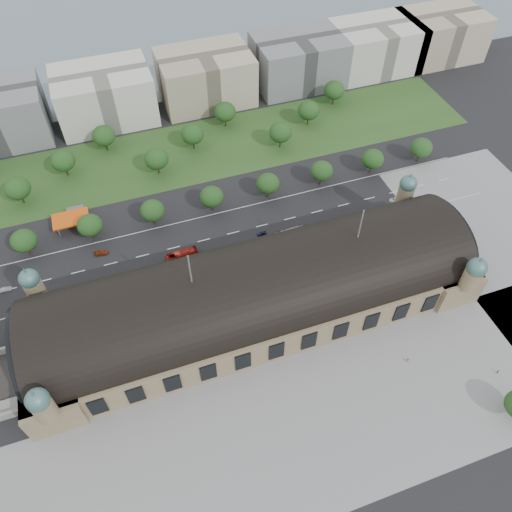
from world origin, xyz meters
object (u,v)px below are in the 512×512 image
object	(u,v)px
traffic_car_6	(394,199)
parked_car_1	(62,313)
bus_west	(182,255)
traffic_car_1	(5,289)
traffic_car_4	(262,233)
pedestrian_1	(498,372)
parked_car_6	(173,276)
bus_east	(286,239)
parked_car_0	(86,304)
pedestrian_0	(408,360)
petrol_station	(74,216)
bus_mid	(292,233)
parked_car_4	(149,281)
parked_car_2	(34,320)
parked_car_5	(96,303)
parked_car_3	(89,305)
traffic_car_3	(102,253)

from	to	relation	value
traffic_car_6	parked_car_1	world-z (taller)	parked_car_1
bus_west	traffic_car_1	bearing A→B (deg)	79.96
parked_car_1	traffic_car_1	bearing A→B (deg)	-165.50
bus_west	traffic_car_6	bearing A→B (deg)	-93.80
traffic_car_4	pedestrian_1	size ratio (longest dim) A/B	2.15
parked_car_6	bus_east	world-z (taller)	bus_east
traffic_car_1	parked_car_1	size ratio (longest dim) A/B	0.86
parked_car_0	pedestrian_0	distance (m)	109.97
petrol_station	traffic_car_4	xyz separation A→B (m)	(68.18, -31.76, -2.31)
parked_car_1	bus_mid	world-z (taller)	bus_mid
petrol_station	traffic_car_1	size ratio (longest dim) A/B	3.27
traffic_car_6	parked_car_4	distance (m)	105.51
traffic_car_6	parked_car_2	distance (m)	146.04
parked_car_4	bus_mid	bearing A→B (deg)	73.56
parked_car_1	bus_west	bearing A→B (deg)	70.99
parked_car_5	parked_car_6	bearing A→B (deg)	70.89
pedestrian_0	parked_car_3	bearing A→B (deg)	124.79
parked_car_3	bus_west	world-z (taller)	bus_west
traffic_car_4	bus_east	xyz separation A→B (m)	(7.68, -6.53, 0.86)
bus_east	pedestrian_0	bearing A→B (deg)	-165.89
traffic_car_6	traffic_car_4	bearing A→B (deg)	-90.96
traffic_car_4	parked_car_5	distance (m)	66.72
traffic_car_3	traffic_car_4	bearing A→B (deg)	-93.86
traffic_car_1	parked_car_1	distance (m)	24.86
traffic_car_3	bus_mid	world-z (taller)	bus_mid
traffic_car_4	traffic_car_6	distance (m)	58.78
bus_mid	parked_car_4	bearing A→B (deg)	92.05
traffic_car_3	bus_east	world-z (taller)	bus_east
parked_car_2	traffic_car_4	bearing A→B (deg)	74.08
traffic_car_1	parked_car_0	xyz separation A→B (m)	(26.52, -15.88, 0.07)
traffic_car_3	parked_car_2	bearing A→B (deg)	137.21
pedestrian_0	pedestrian_1	bearing A→B (deg)	-52.35
petrol_station	traffic_car_6	xyz separation A→B (m)	(126.96, -31.80, -2.30)
parked_car_6	pedestrian_0	size ratio (longest dim) A/B	3.18
traffic_car_1	parked_car_6	xyz separation A→B (m)	(57.97, -13.69, 0.04)
traffic_car_1	pedestrian_1	xyz separation A→B (m)	(145.69, -84.99, 0.17)
traffic_car_1	pedestrian_1	world-z (taller)	pedestrian_1
traffic_car_4	parked_car_4	bearing A→B (deg)	-81.82
traffic_car_3	pedestrian_1	distance (m)	143.40
parked_car_5	bus_west	world-z (taller)	bus_west
bus_east	parked_car_4	bearing A→B (deg)	90.01
traffic_car_3	parked_car_3	size ratio (longest dim) A/B	1.30
parked_car_6	bus_east	xyz separation A→B (m)	(45.27, 2.81, 0.76)
parked_car_2	parked_car_6	world-z (taller)	parked_car_2
traffic_car_3	traffic_car_4	xyz separation A→B (m)	(60.65, -10.41, -0.11)
parked_car_4	parked_car_6	xyz separation A→B (m)	(8.80, -0.81, 0.11)
parked_car_6	bus_east	distance (m)	45.37
traffic_car_3	parked_car_2	size ratio (longest dim) A/B	0.92
parked_car_2	pedestrian_1	world-z (taller)	pedestrian_1
parked_car_2	parked_car_6	bearing A→B (deg)	69.58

